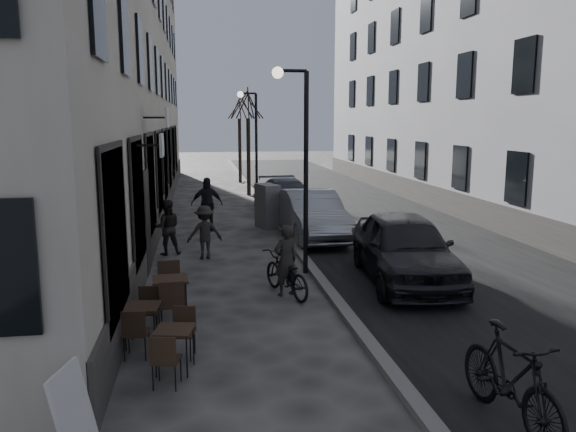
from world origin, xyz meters
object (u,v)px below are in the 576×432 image
object	(u,v)px
tree_near	(248,103)
car_mid	(312,215)
bistro_set_c	(171,294)
car_near	(405,248)
streetlamp_near	(299,148)
pedestrian_mid	(205,232)
bistro_set_a	(175,345)
moped	(511,379)
pedestrian_far	(207,204)
utility_cabinet	(267,206)
sign_board	(78,429)
tree_far	(239,106)
bicycle	(286,274)
car_far	(287,196)
pedestrian_near	(167,227)
bistro_set_b	(142,321)
streetlamp_far	(252,135)

from	to	relation	value
tree_near	car_mid	distance (m)	11.56
bistro_set_c	car_near	bearing A→B (deg)	13.21
streetlamp_near	pedestrian_mid	world-z (taller)	streetlamp_near
bistro_set_a	moped	distance (m)	4.82
car_near	bistro_set_a	bearing A→B (deg)	-135.93
tree_near	pedestrian_far	distance (m)	10.05
utility_cabinet	sign_board	bearing A→B (deg)	-122.08
bistro_set_c	sign_board	distance (m)	4.77
bistro_set_a	pedestrian_mid	size ratio (longest dim) A/B	0.95
tree_far	sign_board	xyz separation A→B (m)	(-3.92, -28.57, -4.19)
bistro_set_a	bicycle	distance (m)	4.18
pedestrian_far	car_mid	bearing A→B (deg)	-31.67
tree_near	sign_board	xyz separation A→B (m)	(-3.92, -22.57, -4.19)
car_far	bistro_set_c	bearing A→B (deg)	-112.07
pedestrian_near	car_far	size ratio (longest dim) A/B	0.34
sign_board	car_near	size ratio (longest dim) A/B	0.24
bistro_set_b	tree_far	bearing A→B (deg)	87.61
tree_far	sign_board	size ratio (longest dim) A/B	4.83
tree_near	pedestrian_mid	size ratio (longest dim) A/B	3.79
utility_cabinet	bicycle	distance (m)	7.91
streetlamp_far	moped	bearing A→B (deg)	-85.98
tree_far	moped	size ratio (longest dim) A/B	2.69
bistro_set_b	pedestrian_mid	bearing A→B (deg)	84.88
utility_cabinet	car_near	size ratio (longest dim) A/B	0.32
bistro_set_a	streetlamp_far	bearing A→B (deg)	92.09
streetlamp_far	pedestrian_near	distance (m)	10.30
moped	streetlamp_far	bearing A→B (deg)	89.52
streetlamp_near	bistro_set_c	bearing A→B (deg)	-136.79
bicycle	pedestrian_near	world-z (taller)	pedestrian_near
bistro_set_a	bicycle	xyz separation A→B (m)	(2.28, 3.50, 0.07)
streetlamp_far	sign_board	world-z (taller)	streetlamp_far
car_mid	pedestrian_near	bearing A→B (deg)	-162.85
utility_cabinet	pedestrian_near	world-z (taller)	pedestrian_near
tree_near	utility_cabinet	xyz separation A→B (m)	(-0.12, -8.85, -3.88)
tree_far	sign_board	bearing A→B (deg)	-97.81
streetlamp_near	tree_near	distance (m)	15.08
bistro_set_a	bistro_set_b	world-z (taller)	bistro_set_b
bistro_set_b	moped	distance (m)	5.92
streetlamp_near	streetlamp_far	bearing A→B (deg)	90.00
utility_cabinet	pedestrian_mid	bearing A→B (deg)	-134.81
sign_board	bicycle	bearing A→B (deg)	75.06
car_near	tree_near	bearing A→B (deg)	104.05
pedestrian_far	car_mid	size ratio (longest dim) A/B	0.40
bistro_set_a	utility_cabinet	distance (m)	11.75
utility_cabinet	car_far	bearing A→B (deg)	52.74
car_mid	tree_far	bearing A→B (deg)	91.52
bicycle	car_near	xyz separation A→B (m)	(2.97, 0.62, 0.34)
bicycle	moped	xyz separation A→B (m)	(1.98, -5.76, 0.15)
utility_cabinet	moped	size ratio (longest dim) A/B	0.74
streetlamp_far	pedestrian_far	distance (m)	6.81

